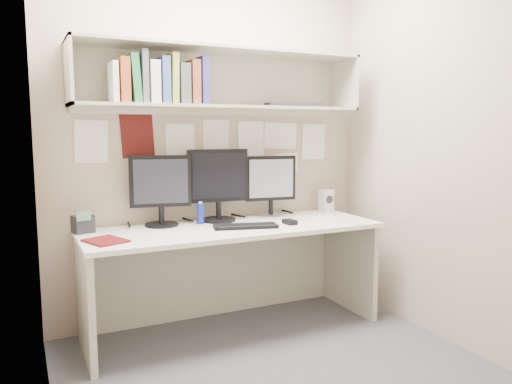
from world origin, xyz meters
name	(u,v)px	position (x,y,z in m)	size (l,w,h in m)	color
floor	(277,369)	(0.00, 0.00, 0.00)	(2.40, 2.00, 0.01)	#46464B
wall_back	(213,140)	(0.00, 1.00, 1.30)	(2.40, 0.02, 2.60)	tan
wall_front	(407,151)	(0.00, -1.00, 1.30)	(2.40, 0.02, 2.60)	tan
wall_left	(40,147)	(-1.20, 0.00, 1.30)	(0.02, 2.00, 2.60)	tan
wall_right	(441,142)	(1.20, 0.00, 1.30)	(0.02, 2.00, 2.60)	tan
desk	(233,278)	(0.00, 0.65, 0.37)	(2.00, 0.70, 0.73)	white
overhead_hutch	(220,80)	(0.00, 0.86, 1.72)	(2.00, 0.38, 0.40)	beige
pinned_papers	(214,147)	(0.00, 0.99, 1.25)	(1.92, 0.01, 0.48)	white
monitor_left	(160,188)	(-0.43, 0.87, 0.99)	(0.41, 0.23, 0.48)	black
monitor_center	(218,183)	(-0.02, 0.87, 1.00)	(0.44, 0.24, 0.51)	black
monitor_right	(270,184)	(0.40, 0.87, 0.98)	(0.39, 0.21, 0.45)	#A5A5AA
keyboard	(245,226)	(0.05, 0.55, 0.74)	(0.42, 0.15, 0.02)	black
mouse	(290,222)	(0.38, 0.54, 0.75)	(0.07, 0.11, 0.03)	black
speaker	(326,201)	(0.89, 0.86, 0.82)	(0.09, 0.10, 0.18)	#BBBAB6
blue_bottle	(201,213)	(-0.17, 0.81, 0.80)	(0.05, 0.05, 0.16)	navy
maroon_notebook	(106,241)	(-0.85, 0.52, 0.74)	(0.19, 0.24, 0.01)	#550E10
desk_phone	(83,224)	(-0.94, 0.85, 0.79)	(0.14, 0.14, 0.15)	black
book_stack	(160,81)	(-0.45, 0.75, 1.68)	(0.60, 0.20, 0.32)	white
hutch_tray	(294,105)	(0.54, 0.78, 1.55)	(0.41, 0.15, 0.03)	black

